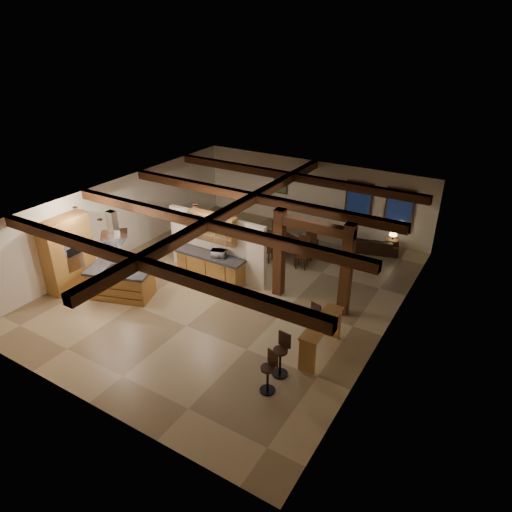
{
  "coord_description": "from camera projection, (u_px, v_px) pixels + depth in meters",
  "views": [
    {
      "loc": [
        7.34,
        -10.7,
        7.75
      ],
      "look_at": [
        0.55,
        0.5,
        1.12
      ],
      "focal_mm": 32.0,
      "sensor_mm": 36.0,
      "label": 1
    }
  ],
  "objects": [
    {
      "name": "back_counter",
      "position": [
        211.0,
        267.0,
        15.39
      ],
      "size": [
        2.5,
        0.66,
        0.94
      ],
      "color": "olive",
      "rests_on": "ground"
    },
    {
      "name": "upper_display_cabinet",
      "position": [
        212.0,
        227.0,
        14.92
      ],
      "size": [
        1.8,
        0.36,
        0.95
      ],
      "color": "olive",
      "rests_on": "partition_wall"
    },
    {
      "name": "ground",
      "position": [
        234.0,
        288.0,
        15.06
      ],
      "size": [
        12.0,
        12.0,
        0.0
      ],
      "primitive_type": "plane",
      "color": "tan",
      "rests_on": "ground"
    },
    {
      "name": "range_hood",
      "position": [
        116.0,
        246.0,
        13.83
      ],
      "size": [
        1.1,
        1.1,
        1.4
      ],
      "color": "silver",
      "rests_on": "room_walls"
    },
    {
      "name": "timber_posts",
      "position": [
        312.0,
        252.0,
        13.49
      ],
      "size": [
        2.5,
        0.3,
        2.9
      ],
      "color": "#3C1F0F",
      "rests_on": "ground"
    },
    {
      "name": "dining_table",
      "position": [
        290.0,
        249.0,
        17.01
      ],
      "size": [
        1.9,
        1.53,
        0.59
      ],
      "primitive_type": "imported",
      "rotation": [
        0.0,
        0.0,
        -0.42
      ],
      "color": "#39190E",
      "rests_on": "ground"
    },
    {
      "name": "bar_counter",
      "position": [
        321.0,
        332.0,
        11.8
      ],
      "size": [
        0.49,
        1.88,
        0.98
      ],
      "color": "olive",
      "rests_on": "ground"
    },
    {
      "name": "room_walls",
      "position": [
        233.0,
        239.0,
        14.25
      ],
      "size": [
        12.0,
        12.0,
        12.0
      ],
      "color": "white",
      "rests_on": "ground"
    },
    {
      "name": "pantry_cabinet",
      "position": [
        68.0,
        253.0,
        14.69
      ],
      "size": [
        0.67,
        1.6,
        2.4
      ],
      "color": "olive",
      "rests_on": "ground"
    },
    {
      "name": "kitchen_island",
      "position": [
        121.0,
        282.0,
        14.41
      ],
      "size": [
        2.25,
        1.66,
        1.0
      ],
      "color": "olive",
      "rests_on": "ground"
    },
    {
      "name": "dining_chairs",
      "position": [
        290.0,
        242.0,
        16.88
      ],
      "size": [
        2.03,
        2.03,
        1.16
      ],
      "color": "#3C1F0F",
      "rests_on": "ground"
    },
    {
      "name": "recessed_cans",
      "position": [
        124.0,
        211.0,
        13.46
      ],
      "size": [
        3.16,
        2.46,
        0.03
      ],
      "color": "silver",
      "rests_on": "room_walls"
    },
    {
      "name": "bar_stool_c",
      "position": [
        312.0,
        322.0,
        12.36
      ],
      "size": [
        0.4,
        0.41,
        1.1
      ],
      "color": "black",
      "rests_on": "ground"
    },
    {
      "name": "microwave",
      "position": [
        218.0,
        253.0,
        14.97
      ],
      "size": [
        0.53,
        0.45,
        0.25
      ],
      "primitive_type": "imported",
      "rotation": [
        0.0,
        0.0,
        3.5
      ],
      "color": "#B9B9BE",
      "rests_on": "back_counter"
    },
    {
      "name": "framed_art",
      "position": [
        281.0,
        184.0,
        19.51
      ],
      "size": [
        0.65,
        0.05,
        0.85
      ],
      "color": "#3C1F0F",
      "rests_on": "room_walls"
    },
    {
      "name": "partition_wall",
      "position": [
        217.0,
        246.0,
        15.4
      ],
      "size": [
        3.8,
        0.18,
        2.2
      ],
      "primitive_type": "cube",
      "color": "white",
      "rests_on": "ground"
    },
    {
      "name": "bar_stool_b",
      "position": [
        281.0,
        354.0,
        11.12
      ],
      "size": [
        0.4,
        0.41,
        1.15
      ],
      "color": "black",
      "rests_on": "ground"
    },
    {
      "name": "bar_stool_a",
      "position": [
        269.0,
        372.0,
        10.61
      ],
      "size": [
        0.39,
        0.41,
        1.08
      ],
      "color": "black",
      "rests_on": "ground"
    },
    {
      "name": "table_lamp",
      "position": [
        393.0,
        233.0,
        17.09
      ],
      "size": [
        0.29,
        0.29,
        0.34
      ],
      "color": "black",
      "rests_on": "side_table"
    },
    {
      "name": "ceiling_beams",
      "position": [
        232.0,
        210.0,
        13.81
      ],
      "size": [
        10.0,
        12.0,
        0.28
      ],
      "color": "#3C1F0F",
      "rests_on": "room_walls"
    },
    {
      "name": "sofa",
      "position": [
        373.0,
        245.0,
        17.39
      ],
      "size": [
        2.02,
        1.22,
        0.55
      ],
      "primitive_type": "imported",
      "rotation": [
        0.0,
        0.0,
        3.41
      ],
      "color": "black",
      "rests_on": "ground"
    },
    {
      "name": "side_table",
      "position": [
        391.0,
        246.0,
        17.32
      ],
      "size": [
        0.51,
        0.51,
        0.55
      ],
      "primitive_type": "cube",
      "rotation": [
        0.0,
        0.0,
        0.16
      ],
      "color": "#3C1F0F",
      "rests_on": "ground"
    },
    {
      "name": "back_windows",
      "position": [
        378.0,
        207.0,
        17.61
      ],
      "size": [
        2.7,
        0.07,
        1.7
      ],
      "color": "#3C1F0F",
      "rests_on": "room_walls"
    }
  ]
}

